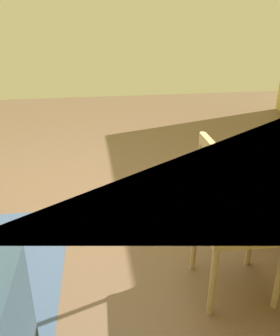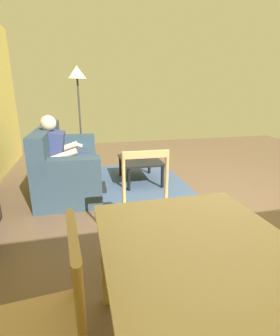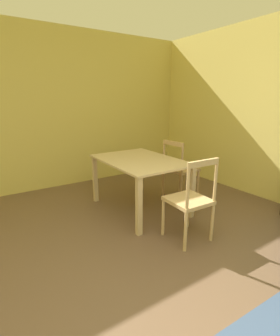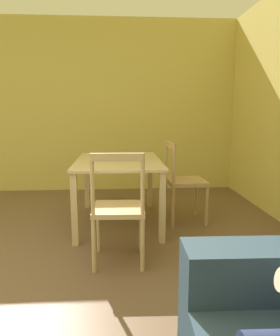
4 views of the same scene
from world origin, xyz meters
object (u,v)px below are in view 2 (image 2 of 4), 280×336
Objects in this scene: tv_remote at (141,158)px; floor_lamp at (77,82)px; person_lounging at (66,154)px; dining_table at (210,277)px; dining_chair_facing_couch at (150,212)px; couch at (66,164)px; coffee_table at (140,162)px.

floor_lamp is at bearing 30.86° from tv_remote.
tv_remote is at bearing -147.56° from floor_lamp.
dining_table is at bearing -165.28° from person_lounging.
person_lounging reaches higher than dining_chair_facing_couch.
dining_chair_facing_couch is at bearing -160.35° from couch.
couch is at bearing 85.13° from tv_remote.
dining_chair_facing_couch is (0.98, -0.00, -0.16)m from dining_table.
dining_chair_facing_couch reaches higher than coffee_table.
person_lounging is 1.18m from coffee_table.
person_lounging is 1.92m from dining_chair_facing_couch.
couch is at bearing 85.13° from coffee_table.
dining_chair_facing_couch reaches higher than dining_table.
coffee_table is at bearing -7.78° from dining_table.
person_lounging is 0.86× the size of dining_table.
floor_lamp reaches higher than dining_table.
dining_chair_facing_couch is (-2.00, 0.41, 0.13)m from coffee_table.
coffee_table is 2.13m from floor_lamp.
coffee_table is at bearing -148.70° from floor_lamp.
floor_lamp is at bearing 6.18° from dining_table.
floor_lamp reaches higher than person_lounging.
tv_remote is at bearing -77.59° from person_lounging.
tv_remote is at bearing -93.29° from couch.
coffee_table is 0.86× the size of dining_chair_facing_couch.
floor_lamp is at bearing 7.94° from dining_chair_facing_couch.
couch is at bearing 168.95° from floor_lamp.
tv_remote is at bearing -33.93° from coffee_table.
couch is at bearing 4.12° from person_lounging.
coffee_table is at bearing -78.87° from person_lounging.
floor_lamp is (1.43, 0.91, 1.21)m from tv_remote.
dining_table is (-3.08, -0.75, 0.28)m from couch.
tv_remote reaches higher than coffee_table.
dining_table is at bearing -173.82° from floor_lamp.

